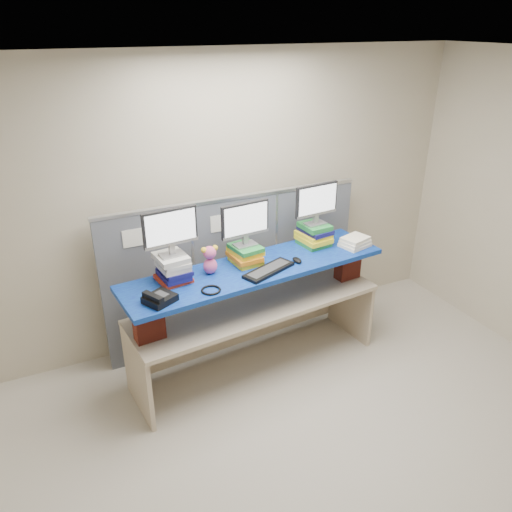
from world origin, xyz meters
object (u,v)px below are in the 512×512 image
monitor_right (316,202)px  desk_phone (159,298)px  monitor_left (170,230)px  monitor_center (245,222)px  desk (256,316)px  keyboard (269,270)px  blue_board (256,269)px

monitor_right → desk_phone: (-1.62, -0.42, -0.39)m
monitor_left → monitor_center: size_ratio=1.00×
monitor_center → desk: bearing=-72.9°
monitor_center → desk_phone: 1.00m
monitor_right → keyboard: bearing=-159.1°
desk → desk_phone: 1.09m
blue_board → keyboard: size_ratio=4.59×
monitor_left → keyboard: size_ratio=0.86×
monitor_right → desk: bearing=-170.6°
monitor_left → monitor_center: (0.67, 0.06, -0.07)m
blue_board → desk_phone: size_ratio=8.52×
desk → blue_board: 0.48m
monitor_right → desk_phone: 1.72m
monitor_center → desk_phone: (-0.87, -0.35, -0.35)m
desk → monitor_right: 1.18m
monitor_left → monitor_right: bearing=0.0°
blue_board → keyboard: 0.15m
monitor_right → keyboard: monitor_right is taller
monitor_center → blue_board: bearing=-72.9°
blue_board → monitor_right: 0.85m
monitor_center → desk_phone: bearing=-163.8°
monitor_right → monitor_left: bearing=-180.0°
desk_phone → desk: bearing=-13.0°
monitor_center → desk_phone: size_ratio=1.60×
desk → keyboard: keyboard is taller
monitor_left → keyboard: 0.91m
monitor_left → desk_phone: bearing=-131.3°
monitor_center → keyboard: size_ratio=0.86×
monitor_left → monitor_center: bearing=0.0°
keyboard → desk_phone: 0.98m
monitor_left → monitor_right: 1.42m
monitor_left → blue_board: bearing=-9.5°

